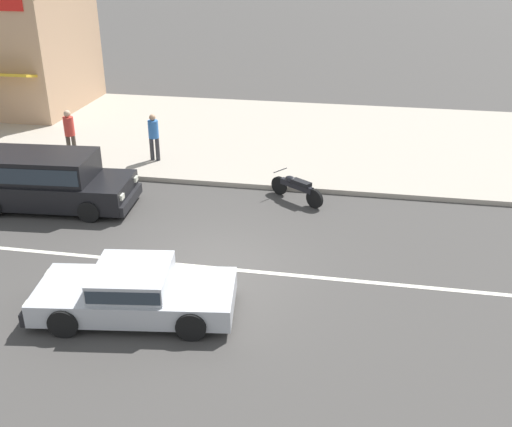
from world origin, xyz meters
The scene contains 9 objects.
ground_plane centered at (0.00, 0.00, 0.00)m, with size 160.00×160.00×0.00m, color #423F3D.
lane_centre_stripe centered at (0.00, 0.00, 0.00)m, with size 50.40×0.14×0.01m, color silver.
kerb_strip centered at (0.00, 9.90, 0.07)m, with size 68.00×10.00×0.15m, color #ADA393.
sedan_silver_0 centered at (-1.18, -2.07, 0.53)m, with size 4.32×2.25×1.06m.
minivan_black_1 centered at (-5.53, 2.62, 0.85)m, with size 4.72×2.23×1.56m.
motorcycle_1 centered at (1.40, 4.24, 0.42)m, with size 1.65×1.21×0.80m.
pedestrian_near_clock centered at (-6.46, 6.02, 1.15)m, with size 0.34×0.34×1.71m.
pedestrian_mid_kerb centered at (-3.66, 6.43, 1.08)m, with size 0.34×0.34×1.60m.
shopfront_corner_warung centered at (-12.00, 12.21, 2.72)m, with size 6.01×6.29×5.13m.
Camera 1 is at (3.12, -11.83, 7.15)m, focal length 42.00 mm.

